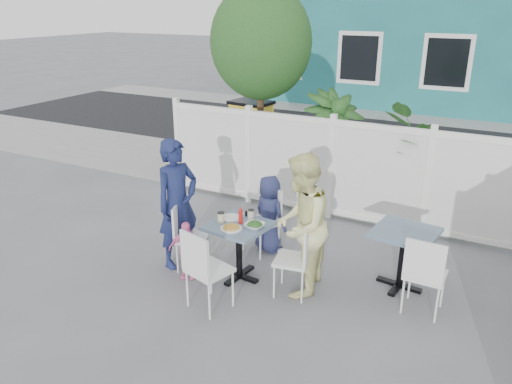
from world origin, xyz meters
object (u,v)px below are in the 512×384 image
at_px(chair_left, 186,231).
at_px(chair_near, 203,265).
at_px(main_table, 239,237).
at_px(woman, 301,225).
at_px(man, 178,204).
at_px(chair_right, 299,254).
at_px(chair_back, 265,215).
at_px(toddler, 186,250).
at_px(spare_table, 404,244).
at_px(utility_cabinet, 251,137).
at_px(boy, 269,214).

height_order(chair_left, chair_near, chair_near).
distance_m(main_table, woman, 0.83).
xyz_separation_m(man, woman, (1.65, 0.12, 0.00)).
relative_size(main_table, chair_right, 0.85).
bearing_deg(chair_back, toddler, 86.43).
height_order(spare_table, woman, woman).
bearing_deg(chair_near, chair_right, 59.63).
height_order(woman, toddler, woman).
xyz_separation_m(main_table, man, (-0.87, -0.04, 0.28)).
distance_m(spare_table, chair_back, 1.88).
bearing_deg(utility_cabinet, chair_right, -47.34).
distance_m(utility_cabinet, chair_back, 3.60).
bearing_deg(boy, spare_table, -162.19).
bearing_deg(chair_left, chair_right, 72.90).
height_order(main_table, woman, woman).
bearing_deg(toddler, main_table, 1.55).
height_order(utility_cabinet, chair_near, utility_cabinet).
height_order(chair_right, woman, woman).
bearing_deg(man, chair_near, -114.91).
height_order(utility_cabinet, woman, woman).
height_order(chair_near, boy, boy).
bearing_deg(chair_right, chair_back, 36.33).
xyz_separation_m(spare_table, chair_back, (-1.88, 0.10, -0.05)).
xyz_separation_m(utility_cabinet, main_table, (1.91, -3.89, -0.11)).
bearing_deg(spare_table, woman, -148.81).
bearing_deg(spare_table, chair_right, -144.72).
distance_m(main_table, spare_table, 1.97).
distance_m(chair_right, man, 1.70).
bearing_deg(toddler, chair_right, -14.41).
height_order(utility_cabinet, chair_back, utility_cabinet).
bearing_deg(chair_near, chair_back, 107.39).
bearing_deg(chair_left, boy, 122.32).
bearing_deg(chair_right, utility_cabinet, 25.53).
bearing_deg(chair_near, main_table, 105.86).
relative_size(spare_table, chair_right, 0.87).
distance_m(chair_left, chair_near, 1.01).
bearing_deg(main_table, man, -177.07).
distance_m(chair_left, chair_back, 1.13).
bearing_deg(woman, utility_cabinet, -153.27).
xyz_separation_m(chair_left, chair_near, (0.72, -0.70, 0.05)).
distance_m(chair_near, boy, 1.63).
distance_m(spare_table, chair_near, 2.37).
relative_size(spare_table, woman, 0.46).
xyz_separation_m(main_table, chair_right, (0.81, -0.02, -0.04)).
height_order(spare_table, man, man).
distance_m(chair_back, boy, 0.06).
relative_size(spare_table, boy, 0.72).
relative_size(utility_cabinet, woman, 0.80).
bearing_deg(chair_back, main_table, 115.05).
distance_m(spare_table, boy, 1.84).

